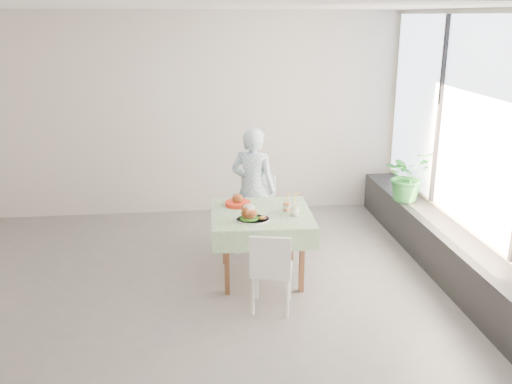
{
  "coord_description": "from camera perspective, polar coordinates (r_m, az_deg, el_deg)",
  "views": [
    {
      "loc": [
        0.05,
        -5.41,
        2.73
      ],
      "look_at": [
        0.72,
        0.25,
        0.95
      ],
      "focal_mm": 40.0,
      "sensor_mm": 36.0,
      "label": 1
    }
  ],
  "objects": [
    {
      "name": "wall_front",
      "position": [
        3.2,
        -7.13,
        -7.36
      ],
      "size": [
        6.0,
        0.02,
        2.8
      ],
      "primitive_type": "cube",
      "color": "beige",
      "rests_on": "ground"
    },
    {
      "name": "main_dish",
      "position": [
        5.74,
        -0.51,
        -2.34
      ],
      "size": [
        0.35,
        0.35,
        0.18
      ],
      "color": "white",
      "rests_on": "cafe_table"
    },
    {
      "name": "juice_cup_lemonade",
      "position": [
        5.9,
        3.87,
        -1.73
      ],
      "size": [
        0.1,
        0.1,
        0.29
      ],
      "color": "white",
      "rests_on": "cafe_table"
    },
    {
      "name": "diner",
      "position": [
        6.77,
        -0.27,
        0.29
      ],
      "size": [
        0.65,
        0.56,
        1.5
      ],
      "primitive_type": "imported",
      "rotation": [
        0.0,
        0.0,
        2.71
      ],
      "color": "#8BC0DF",
      "rests_on": "ground"
    },
    {
      "name": "cafe_table",
      "position": [
        6.1,
        0.52,
        -4.54
      ],
      "size": [
        1.08,
        1.08,
        0.74
      ],
      "color": "brown",
      "rests_on": "ground"
    },
    {
      "name": "floor",
      "position": [
        6.06,
        -6.6,
        -9.59
      ],
      "size": [
        6.0,
        6.0,
        0.0
      ],
      "primitive_type": "plane",
      "color": "#625F5C",
      "rests_on": "ground"
    },
    {
      "name": "window_pane",
      "position": [
        6.24,
        21.37,
        6.15
      ],
      "size": [
        0.01,
        4.8,
        2.18
      ],
      "primitive_type": "cube",
      "color": "#D1E0F9",
      "rests_on": "ground"
    },
    {
      "name": "chair_far",
      "position": [
        6.87,
        -0.06,
        -3.63
      ],
      "size": [
        0.53,
        0.53,
        0.89
      ],
      "color": "white",
      "rests_on": "ground"
    },
    {
      "name": "second_dish",
      "position": [
        6.2,
        -1.84,
        -1.03
      ],
      "size": [
        0.28,
        0.28,
        0.13
      ],
      "color": "red",
      "rests_on": "cafe_table"
    },
    {
      "name": "window_ledge",
      "position": [
        6.56,
        18.72,
        -5.9
      ],
      "size": [
        0.4,
        4.8,
        0.5
      ],
      "primitive_type": "cube",
      "color": "black",
      "rests_on": "ground"
    },
    {
      "name": "juice_cup_orange",
      "position": [
        6.03,
        3.11,
        -1.39
      ],
      "size": [
        0.09,
        0.09,
        0.25
      ],
      "color": "white",
      "rests_on": "cafe_table"
    },
    {
      "name": "ceiling",
      "position": [
        5.42,
        -7.66,
        17.89
      ],
      "size": [
        6.0,
        6.0,
        0.0
      ],
      "primitive_type": "plane",
      "rotation": [
        3.14,
        0.0,
        0.0
      ],
      "color": "white",
      "rests_on": "ground"
    },
    {
      "name": "potted_plant",
      "position": [
        7.33,
        14.9,
        1.62
      ],
      "size": [
        0.73,
        0.68,
        0.64
      ],
      "primitive_type": "imported",
      "rotation": [
        0.0,
        0.0,
        0.39
      ],
      "color": "#2B833A",
      "rests_on": "window_ledge"
    },
    {
      "name": "wall_right",
      "position": [
        6.31,
        21.37,
        3.92
      ],
      "size": [
        0.02,
        5.0,
        2.8
      ],
      "primitive_type": "cube",
      "color": "beige",
      "rests_on": "ground"
    },
    {
      "name": "wall_back",
      "position": [
        8.03,
        -7.08,
        7.62
      ],
      "size": [
        6.0,
        0.02,
        2.8
      ],
      "primitive_type": "cube",
      "color": "beige",
      "rests_on": "ground"
    },
    {
      "name": "chair_near",
      "position": [
        5.54,
        1.57,
        -9.3
      ],
      "size": [
        0.46,
        0.46,
        0.81
      ],
      "color": "white",
      "rests_on": "ground"
    }
  ]
}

